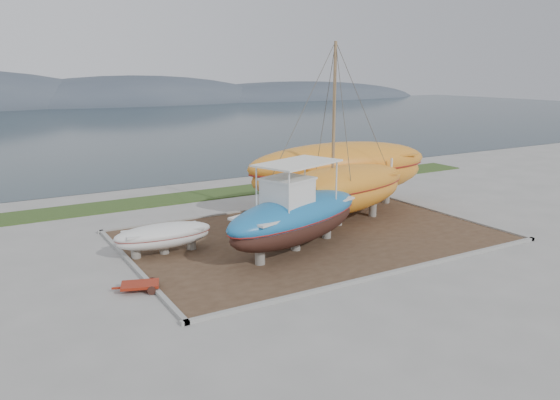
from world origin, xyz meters
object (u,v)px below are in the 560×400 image
blue_caique (296,207)px  white_dinghy (164,239)px  orange_bare_hull (340,177)px  red_trailer (140,287)px  orange_sailboat (340,137)px

blue_caique → white_dinghy: 6.24m
white_dinghy → blue_caique: bearing=-24.3°
blue_caique → white_dinghy: size_ratio=1.91×
white_dinghy → orange_bare_hull: 12.31m
blue_caique → red_trailer: (-7.66, -0.96, -1.99)m
white_dinghy → orange_sailboat: (9.72, -0.22, 4.14)m
orange_sailboat → red_trailer: size_ratio=4.64×
blue_caique → orange_bare_hull: blue_caique is taller
white_dinghy → orange_bare_hull: (11.95, 2.68, 1.29)m
blue_caique → white_dinghy: blue_caique is taller
blue_caique → white_dinghy: (-5.47, 2.67, -1.40)m
blue_caique → orange_bare_hull: size_ratio=0.72×
orange_sailboat → orange_bare_hull: orange_sailboat is taller
blue_caique → red_trailer: blue_caique is taller
blue_caique → orange_bare_hull: 8.41m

